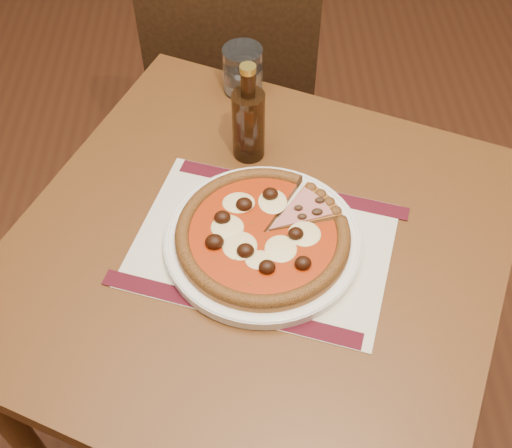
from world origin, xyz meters
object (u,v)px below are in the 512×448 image
(plate, at_px, (263,241))
(pizza, at_px, (263,234))
(bottle, at_px, (248,122))
(water_glass, at_px, (243,70))
(chair_far, at_px, (236,92))
(table, at_px, (256,279))

(plate, relative_size, pizza, 1.13)
(bottle, bearing_deg, plate, -85.28)
(pizza, xyz_separation_m, water_glass, (-0.03, 0.41, 0.02))
(chair_far, distance_m, pizza, 0.77)
(table, xyz_separation_m, water_glass, (-0.02, 0.40, 0.15))
(plate, xyz_separation_m, pizza, (-0.00, -0.00, 0.02))
(plate, height_order, bottle, bottle)
(plate, bearing_deg, table, 171.67)
(table, bearing_deg, water_glass, 92.13)
(water_glass, relative_size, bottle, 0.49)
(chair_far, relative_size, pizza, 3.01)
(table, relative_size, plate, 3.25)
(plate, xyz_separation_m, water_glass, (-0.03, 0.41, 0.04))
(chair_far, relative_size, plate, 2.65)
(water_glass, bearing_deg, pizza, -86.46)
(plate, relative_size, water_glass, 3.34)
(water_glass, xyz_separation_m, bottle, (0.01, -0.19, 0.03))
(chair_far, xyz_separation_m, bottle, (0.03, -0.49, 0.33))
(chair_far, relative_size, water_glass, 8.86)
(water_glass, bearing_deg, bottle, -87.70)
(pizza, distance_m, water_glass, 0.41)
(pizza, height_order, bottle, bottle)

